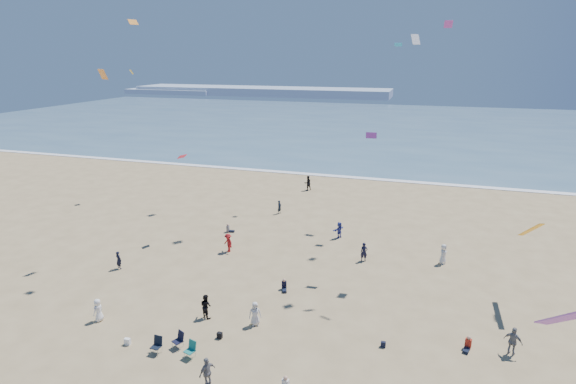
% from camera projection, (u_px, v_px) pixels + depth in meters
% --- Properties ---
extents(ocean, '(220.00, 100.00, 0.06)m').
position_uv_depth(ocean, '(386.00, 126.00, 107.60)').
color(ocean, '#476B84').
rests_on(ocean, ground).
extents(surf_line, '(220.00, 1.20, 0.08)m').
position_uv_depth(surf_line, '(353.00, 177.00, 61.86)').
color(surf_line, white).
rests_on(surf_line, ground).
extents(headland_far, '(110.00, 20.00, 3.20)m').
position_uv_depth(headland_far, '(261.00, 91.00, 192.58)').
color(headland_far, '#7A8EA8').
rests_on(headland_far, ground).
extents(headland_near, '(40.00, 14.00, 2.00)m').
position_uv_depth(headland_near, '(172.00, 91.00, 199.40)').
color(headland_near, '#7A8EA8').
rests_on(headland_near, ground).
extents(standing_flyers, '(28.72, 48.27, 1.83)m').
position_uv_depth(standing_flyers, '(310.00, 278.00, 32.25)').
color(standing_flyers, gray).
rests_on(standing_flyers, ground).
extents(seated_group, '(21.44, 29.32, 0.84)m').
position_uv_depth(seated_group, '(297.00, 326.00, 27.21)').
color(seated_group, silver).
rests_on(seated_group, ground).
extents(chair_cluster, '(2.69, 1.51, 1.00)m').
position_uv_depth(chair_cluster, '(174.00, 346.00, 25.23)').
color(chair_cluster, black).
rests_on(chair_cluster, ground).
extents(white_tote, '(0.35, 0.20, 0.40)m').
position_uv_depth(white_tote, '(128.00, 342.00, 26.07)').
color(white_tote, white).
rests_on(white_tote, ground).
extents(black_backpack, '(0.30, 0.22, 0.38)m').
position_uv_depth(black_backpack, '(220.00, 335.00, 26.66)').
color(black_backpack, black).
rests_on(black_backpack, ground).
extents(navy_bag, '(0.28, 0.18, 0.34)m').
position_uv_depth(navy_bag, '(383.00, 344.00, 25.87)').
color(navy_bag, black).
rests_on(navy_bag, ground).
extents(kites_aloft, '(45.27, 42.52, 30.97)m').
position_uv_depth(kites_aloft, '(413.00, 86.00, 26.20)').
color(kites_aloft, '#1D82C5').
rests_on(kites_aloft, ground).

